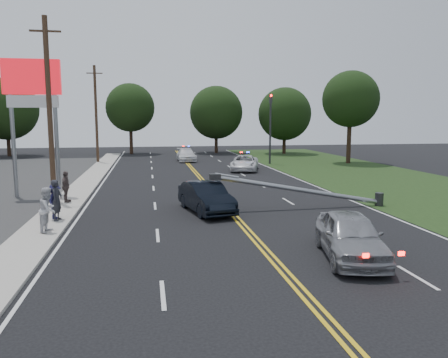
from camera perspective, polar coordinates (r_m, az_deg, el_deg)
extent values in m
plane|color=black|center=(14.48, 6.78, -10.79)|extent=(120.00, 120.00, 0.00)
cube|color=#ABA59A|center=(23.98, -20.32, -3.57)|extent=(1.80, 70.00, 0.12)
cube|color=black|center=(29.36, 26.87, -2.00)|extent=(12.00, 80.00, 0.01)
cube|color=gold|center=(23.92, -0.09, -3.21)|extent=(0.36, 80.00, 0.00)
cylinder|color=gray|center=(28.22, -25.83, 4.84)|extent=(0.24, 0.24, 7.00)
cylinder|color=gray|center=(27.66, -21.02, 5.06)|extent=(0.24, 0.24, 7.00)
cube|color=red|center=(28.00, -23.85, 12.12)|extent=(3.20, 0.35, 2.00)
cube|color=white|center=(27.91, -23.69, 9.26)|extent=(2.80, 0.30, 0.70)
cylinder|color=#2D2D30|center=(44.86, 6.06, 6.44)|extent=(0.20, 0.20, 7.00)
cube|color=#2D2D30|center=(44.89, 6.12, 10.40)|extent=(0.28, 0.28, 0.90)
sphere|color=#FF0C07|center=(44.75, 6.18, 10.79)|extent=(0.22, 0.22, 0.22)
cylinder|color=#2D2D30|center=(24.72, 19.61, -2.52)|extent=(0.44, 0.44, 0.70)
cylinder|color=gray|center=(22.77, 9.92, -1.42)|extent=(8.90, 0.24, 1.80)
cube|color=#2D2D30|center=(21.56, -1.18, 0.28)|extent=(0.55, 0.32, 0.30)
cylinder|color=#382619|center=(25.66, -21.83, 8.19)|extent=(0.28, 0.28, 10.00)
cube|color=#382619|center=(26.06, -22.32, 17.45)|extent=(1.60, 0.10, 0.10)
cylinder|color=#382619|center=(47.41, -16.36, 8.05)|extent=(0.28, 0.28, 10.00)
cube|color=#382619|center=(47.63, -16.56, 13.11)|extent=(1.60, 0.10, 0.10)
cylinder|color=black|center=(59.97, -26.32, 4.28)|extent=(0.44, 0.44, 3.35)
sphere|color=black|center=(59.91, -26.56, 8.19)|extent=(7.51, 7.51, 7.51)
cylinder|color=black|center=(58.67, -12.03, 4.94)|extent=(0.44, 0.44, 3.49)
sphere|color=black|center=(58.62, -12.15, 9.10)|extent=(6.26, 6.26, 6.26)
cylinder|color=black|center=(59.13, -1.02, 4.96)|extent=(0.44, 0.44, 3.14)
sphere|color=black|center=(59.06, -1.03, 8.68)|extent=(7.06, 7.06, 7.06)
cylinder|color=black|center=(58.31, 7.86, 4.79)|extent=(0.44, 0.44, 3.02)
sphere|color=black|center=(58.23, 7.93, 8.42)|extent=(6.89, 6.89, 6.89)
cylinder|color=black|center=(47.16, 15.98, 4.32)|extent=(0.44, 0.44, 3.83)
sphere|color=black|center=(47.12, 16.20, 10.00)|extent=(5.75, 5.75, 5.75)
imported|color=black|center=(21.67, -2.37, -2.38)|extent=(2.53, 4.82, 1.51)
imported|color=#93959A|center=(15.20, 16.17, -7.12)|extent=(2.73, 4.80, 1.54)
imported|color=white|center=(39.04, 2.70, 2.11)|extent=(3.56, 5.35, 1.37)
imported|color=silver|center=(47.79, -4.96, 3.15)|extent=(1.98, 4.68, 1.35)
imported|color=#24252C|center=(20.75, -21.01, -2.59)|extent=(0.57, 0.74, 1.83)
imported|color=silver|center=(18.85, -22.01, -3.71)|extent=(0.86, 1.00, 1.80)
imported|color=#1B1A41|center=(21.14, -21.21, -2.74)|extent=(0.72, 1.10, 1.60)
imported|color=#564745|center=(25.10, -19.95, -0.95)|extent=(0.54, 1.04, 1.69)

